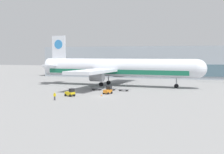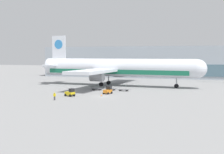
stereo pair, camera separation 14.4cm
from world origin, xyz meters
The scene contains 10 objects.
ground_plane centered at (0.00, 0.00, 0.00)m, with size 400.00×400.00×0.00m, color gray.
terminal_building centered at (-5.84, 70.71, 6.99)m, with size 90.00×18.20×14.00m.
airplane_main centered at (-5.24, 27.09, 5.84)m, with size 58.09×48.42×17.00m.
baggage_tug_foreground centered at (-7.81, -1.61, 0.88)m, with size 2.76×2.29×2.00m.
baggage_tug_mid centered at (-0.45, 5.84, 0.88)m, with size 2.22×2.74×2.00m.
baggage_dolly_lead centered at (-6.28, 13.23, 0.39)m, with size 3.73×1.62×0.48m.
baggage_dolly_second centered at (-2.30, 14.01, 0.39)m, with size 3.73×1.62×0.48m.
baggage_dolly_third centered at (1.79, 13.25, 0.39)m, with size 3.73×1.62×0.48m.
ground_crew_near centered at (-8.30, -8.90, 1.09)m, with size 0.56×0.29×1.83m.
traffic_cone_near centered at (-0.59, 1.07, 0.26)m, with size 0.40×0.40×0.54m.
Camera 1 is at (24.99, -71.61, 10.25)m, focal length 50.00 mm.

